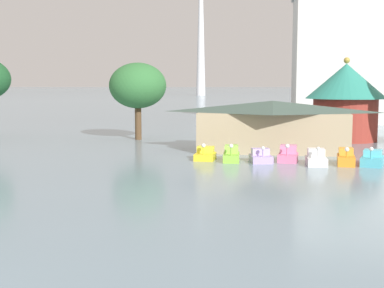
# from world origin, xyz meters

# --- Properties ---
(pedal_boat_yellow) EXTENTS (1.73, 2.28, 1.52)m
(pedal_boat_yellow) POSITION_xyz_m (6.28, 31.46, 0.46)
(pedal_boat_yellow) COLOR yellow
(pedal_boat_yellow) RESTS_ON ground
(pedal_boat_lime) EXTENTS (1.47, 3.00, 1.60)m
(pedal_boat_lime) POSITION_xyz_m (8.53, 31.11, 0.52)
(pedal_boat_lime) COLOR #8CCC3F
(pedal_boat_lime) RESTS_ON ground
(pedal_boat_lavender) EXTENTS (2.07, 2.50, 1.46)m
(pedal_boat_lavender) POSITION_xyz_m (10.99, 30.72, 0.46)
(pedal_boat_lavender) COLOR #B299D8
(pedal_boat_lavender) RESTS_ON ground
(pedal_boat_pink) EXTENTS (1.83, 2.67, 1.60)m
(pedal_boat_pink) POSITION_xyz_m (13.25, 31.60, 0.54)
(pedal_boat_pink) COLOR pink
(pedal_boat_pink) RESTS_ON ground
(pedal_boat_white) EXTENTS (1.59, 2.56, 1.61)m
(pedal_boat_white) POSITION_xyz_m (15.41, 29.90, 0.51)
(pedal_boat_white) COLOR white
(pedal_boat_white) RESTS_ON ground
(pedal_boat_orange) EXTENTS (1.58, 2.89, 1.57)m
(pedal_boat_orange) POSITION_xyz_m (17.78, 30.40, 0.54)
(pedal_boat_orange) COLOR orange
(pedal_boat_orange) RESTS_ON ground
(pedal_boat_cyan) EXTENTS (2.30, 3.16, 1.61)m
(pedal_boat_cyan) POSITION_xyz_m (19.82, 30.40, 0.49)
(pedal_boat_cyan) COLOR #4CB7CC
(pedal_boat_cyan) RESTS_ON ground
(boathouse) EXTENTS (15.03, 7.34, 4.86)m
(boathouse) POSITION_xyz_m (11.96, 38.26, 2.53)
(boathouse) COLOR tan
(boathouse) RESTS_ON ground
(green_roof_pavilion) EXTENTS (9.06, 9.06, 9.44)m
(green_roof_pavilion) POSITION_xyz_m (20.22, 49.19, 4.87)
(green_roof_pavilion) COLOR #993328
(green_roof_pavilion) RESTS_ON ground
(shoreline_tree_mid) EXTENTS (6.57, 6.57, 8.88)m
(shoreline_tree_mid) POSITION_xyz_m (-3.39, 46.60, 6.22)
(shoreline_tree_mid) COLOR brown
(shoreline_tree_mid) RESTS_ON ground
(distant_broadcast_tower) EXTENTS (7.03, 7.03, 134.65)m
(distant_broadcast_tower) POSITION_xyz_m (-25.48, 274.25, 51.27)
(distant_broadcast_tower) COLOR silver
(distant_broadcast_tower) RESTS_ON ground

